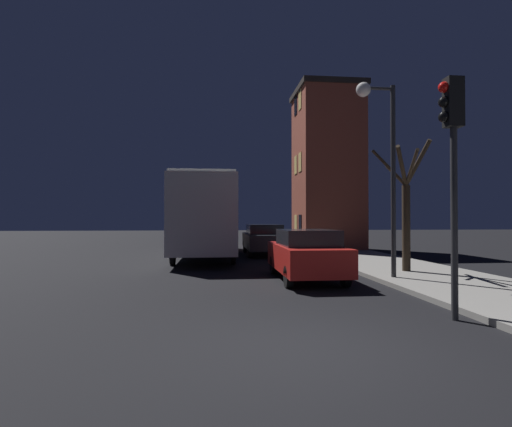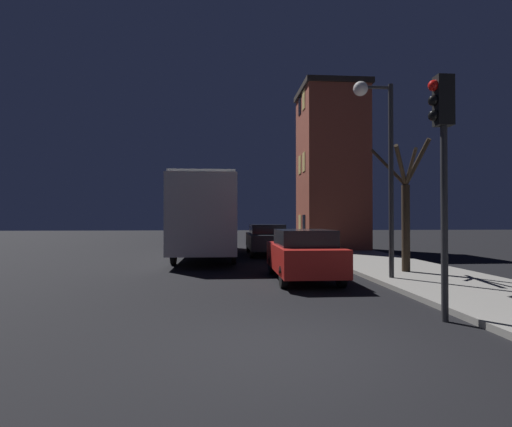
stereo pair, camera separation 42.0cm
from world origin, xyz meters
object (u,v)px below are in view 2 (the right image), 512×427
car_mid_lane (266,239)px  car_near_lane (303,254)px  streetlamp (378,141)px  bus (208,212)px  bare_tree (405,207)px  traffic_light (442,145)px

car_mid_lane → car_near_lane: bearing=-88.5°
streetlamp → bus: streetlamp is taller
streetlamp → bus: (-5.30, 8.62, -1.94)m
bare_tree → bus: (-6.65, 7.43, -0.07)m
car_near_lane → bus: bearing=111.4°
streetlamp → bus: 10.30m
bare_tree → car_near_lane: bearing=-168.8°
bus → car_near_lane: size_ratio=2.79×
car_mid_lane → streetlamp: bearing=-75.4°
traffic_light → car_near_lane: (-1.55, 4.92, -2.36)m
bare_tree → car_mid_lane: size_ratio=0.89×
bare_tree → car_mid_lane: bearing=115.3°
traffic_light → car_near_lane: size_ratio=1.06×
bare_tree → car_mid_lane: 8.77m
streetlamp → bus: bearing=121.6°
streetlamp → car_mid_lane: streetlamp is taller
bare_tree → car_near_lane: (-3.47, -0.69, -1.44)m
streetlamp → bare_tree: streetlamp is taller
traffic_light → car_mid_lane: size_ratio=0.94×
car_near_lane → car_mid_lane: 8.52m
streetlamp → car_mid_lane: bearing=104.6°
streetlamp → bare_tree: 2.59m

